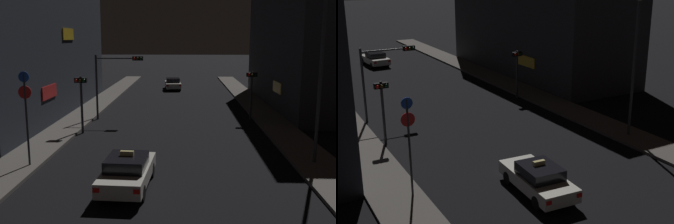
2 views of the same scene
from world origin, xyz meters
TOP-DOWN VIEW (x-y plane):
  - sidewalk_left at (-7.36, 28.28)m, footprint 2.42×60.56m
  - sidewalk_right at (7.36, 28.28)m, footprint 2.42×60.56m
  - building_facade_right at (12.41, 32.38)m, footprint 7.77×21.51m
  - taxi at (-1.54, 10.81)m, footprint 2.03×4.54m
  - far_car at (-0.60, 43.34)m, footprint 2.15×4.58m
  - traffic_light_overhead at (-4.50, 24.90)m, footprint 3.67×0.42m
  - traffic_light_left_kerb at (-5.90, 20.31)m, footprint 0.80×0.42m
  - traffic_light_right_kerb at (5.90, 25.12)m, footprint 0.80×0.42m
  - sign_pole_left at (-6.66, 13.18)m, footprint 0.62×0.10m
  - street_lamp_near_block at (7.27, 14.20)m, footprint 0.54×0.54m

SIDE VIEW (x-z plane):
  - sidewalk_left at x=-7.36m, z-range 0.00..0.17m
  - sidewalk_right at x=7.36m, z-range 0.00..0.17m
  - far_car at x=-0.60m, z-range 0.02..1.44m
  - taxi at x=-1.54m, z-range -0.07..1.55m
  - traffic_light_right_kerb at x=5.90m, z-range 0.81..4.56m
  - traffic_light_left_kerb at x=-5.90m, z-range 0.81..4.59m
  - sign_pole_left at x=-6.66m, z-range 0.61..5.12m
  - traffic_light_overhead at x=-4.50m, z-range 1.12..6.08m
  - street_lamp_near_block at x=7.27m, z-range 1.74..10.21m
  - building_facade_right at x=12.41m, z-range 0.00..12.18m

